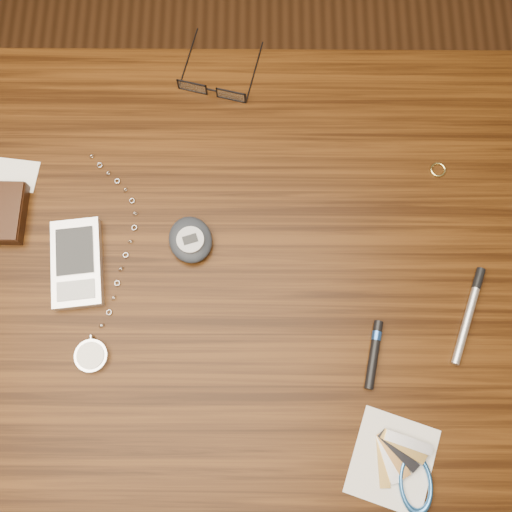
% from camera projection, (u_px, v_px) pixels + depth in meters
% --- Properties ---
extents(ground, '(3.80, 3.80, 0.00)m').
position_uv_depth(ground, '(238.00, 341.00, 1.49)').
color(ground, '#472814').
rests_on(ground, ground).
extents(desk, '(1.00, 0.70, 0.75)m').
position_uv_depth(desk, '(225.00, 288.00, 0.87)').
color(desk, '#331A08').
rests_on(desk, ground).
extents(eyeglasses, '(0.13, 0.13, 0.02)m').
position_uv_depth(eyeglasses, '(213.00, 88.00, 0.84)').
color(eyeglasses, black).
rests_on(eyeglasses, desk).
extents(gold_ring, '(0.03, 0.03, 0.00)m').
position_uv_depth(gold_ring, '(438.00, 170.00, 0.81)').
color(gold_ring, '#DBC66B').
rests_on(gold_ring, desk).
extents(pocket_watch, '(0.08, 0.31, 0.01)m').
position_uv_depth(pocket_watch, '(93.00, 347.00, 0.74)').
color(pocket_watch, silver).
rests_on(pocket_watch, desk).
extents(pda_phone, '(0.08, 0.13, 0.02)m').
position_uv_depth(pda_phone, '(77.00, 263.00, 0.77)').
color(pda_phone, silver).
rests_on(pda_phone, desk).
extents(pedometer, '(0.08, 0.08, 0.03)m').
position_uv_depth(pedometer, '(190.00, 240.00, 0.77)').
color(pedometer, '#1F2329').
rests_on(pedometer, desk).
extents(notepad_keys, '(0.13, 0.13, 0.01)m').
position_uv_depth(notepad_keys, '(404.00, 470.00, 0.70)').
color(notepad_keys, silver).
rests_on(notepad_keys, desk).
extents(silver_pen, '(0.06, 0.13, 0.01)m').
position_uv_depth(silver_pen, '(471.00, 308.00, 0.75)').
color(silver_pen, silver).
rests_on(silver_pen, desk).
extents(black_blue_pen, '(0.03, 0.09, 0.01)m').
position_uv_depth(black_blue_pen, '(374.00, 352.00, 0.74)').
color(black_blue_pen, black).
rests_on(black_blue_pen, desk).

